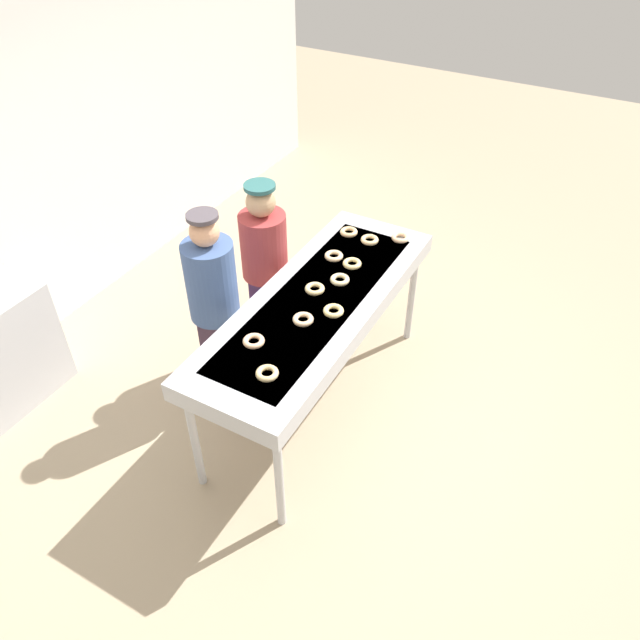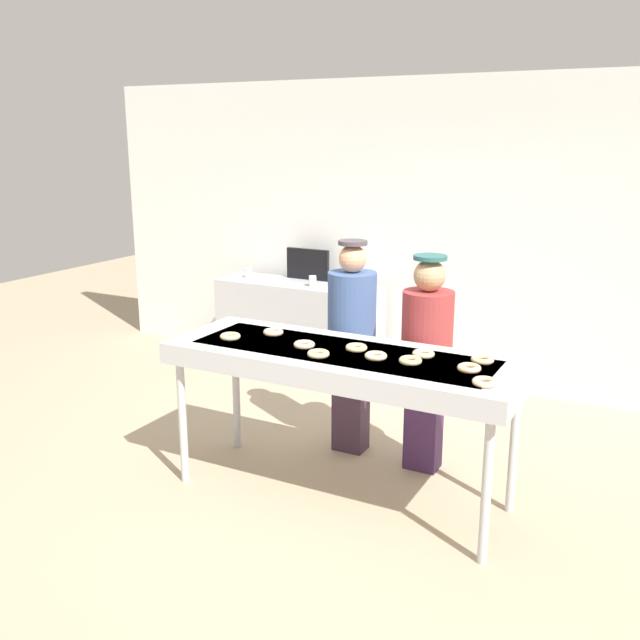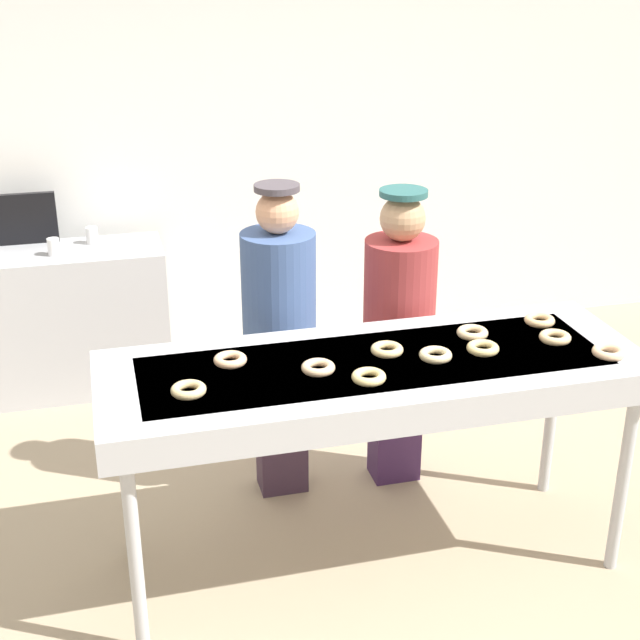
{
  "view_description": "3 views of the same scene",
  "coord_description": "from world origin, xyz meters",
  "px_view_note": "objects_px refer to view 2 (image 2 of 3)",
  "views": [
    {
      "loc": [
        -2.92,
        -1.64,
        3.62
      ],
      "look_at": [
        -0.3,
        -0.19,
        1.13
      ],
      "focal_mm": 34.73,
      "sensor_mm": 36.0,
      "label": 1
    },
    {
      "loc": [
        1.91,
        -3.9,
        2.36
      ],
      "look_at": [
        -0.15,
        -0.01,
        1.2
      ],
      "focal_mm": 40.03,
      "sensor_mm": 36.0,
      "label": 2
    },
    {
      "loc": [
        -1.07,
        -3.22,
        2.63
      ],
      "look_at": [
        -0.24,
        -0.0,
        1.23
      ],
      "focal_mm": 50.31,
      "sensor_mm": 36.0,
      "label": 3
    }
  ],
  "objects_px": {
    "plain_donut_9": "(469,368)",
    "menu_display": "(308,264)",
    "plain_donut_0": "(304,345)",
    "plain_donut_10": "(485,382)",
    "paper_cup_2": "(248,273)",
    "plain_donut_7": "(356,348)",
    "prep_counter": "(298,327)",
    "paper_cup_1": "(313,281)",
    "paper_cup_0": "(341,280)",
    "fryer_conveyor": "(342,363)",
    "worker_baker": "(427,350)",
    "plain_donut_1": "(376,356)",
    "plain_donut_8": "(482,360)",
    "plain_donut_5": "(230,336)",
    "plain_donut_6": "(318,354)",
    "plain_donut_2": "(273,332)",
    "plain_donut_3": "(410,360)",
    "plain_donut_4": "(423,354)",
    "worker_assistant": "(352,334)"
  },
  "relations": [
    {
      "from": "plain_donut_6",
      "to": "plain_donut_1",
      "type": "bearing_deg",
      "value": 20.74
    },
    {
      "from": "plain_donut_7",
      "to": "plain_donut_2",
      "type": "bearing_deg",
      "value": 174.18
    },
    {
      "from": "fryer_conveyor",
      "to": "prep_counter",
      "type": "xyz_separation_m",
      "value": [
        -1.54,
        2.14,
        -0.48
      ]
    },
    {
      "from": "paper_cup_1",
      "to": "plain_donut_4",
      "type": "bearing_deg",
      "value": -46.55
    },
    {
      "from": "worker_assistant",
      "to": "plain_donut_10",
      "type": "bearing_deg",
      "value": 133.68
    },
    {
      "from": "plain_donut_2",
      "to": "menu_display",
      "type": "bearing_deg",
      "value": 113.14
    },
    {
      "from": "plain_donut_2",
      "to": "worker_baker",
      "type": "xyz_separation_m",
      "value": [
        0.93,
        0.53,
        -0.14
      ]
    },
    {
      "from": "plain_donut_1",
      "to": "plain_donut_8",
      "type": "distance_m",
      "value": 0.64
    },
    {
      "from": "plain_donut_9",
      "to": "paper_cup_1",
      "type": "distance_m",
      "value": 2.99
    },
    {
      "from": "plain_donut_9",
      "to": "menu_display",
      "type": "relative_size",
      "value": 0.3
    },
    {
      "from": "plain_donut_0",
      "to": "plain_donut_7",
      "type": "height_order",
      "value": "same"
    },
    {
      "from": "plain_donut_3",
      "to": "plain_donut_4",
      "type": "bearing_deg",
      "value": 81.9
    },
    {
      "from": "plain_donut_5",
      "to": "plain_donut_10",
      "type": "distance_m",
      "value": 1.77
    },
    {
      "from": "paper_cup_1",
      "to": "paper_cup_2",
      "type": "xyz_separation_m",
      "value": [
        -0.79,
        0.07,
        0.0
      ]
    },
    {
      "from": "plain_donut_0",
      "to": "plain_donut_10",
      "type": "xyz_separation_m",
      "value": [
        1.23,
        -0.16,
        0.0
      ]
    },
    {
      "from": "fryer_conveyor",
      "to": "paper_cup_1",
      "type": "xyz_separation_m",
      "value": [
        -1.33,
        2.06,
        0.03
      ]
    },
    {
      "from": "plain_donut_3",
      "to": "plain_donut_4",
      "type": "distance_m",
      "value": 0.17
    },
    {
      "from": "worker_assistant",
      "to": "paper_cup_1",
      "type": "height_order",
      "value": "worker_assistant"
    },
    {
      "from": "plain_donut_0",
      "to": "menu_display",
      "type": "distance_m",
      "value": 2.71
    },
    {
      "from": "plain_donut_2",
      "to": "worker_assistant",
      "type": "distance_m",
      "value": 0.67
    },
    {
      "from": "worker_baker",
      "to": "worker_assistant",
      "type": "height_order",
      "value": "worker_assistant"
    },
    {
      "from": "plain_donut_7",
      "to": "fryer_conveyor",
      "type": "bearing_deg",
      "value": -142.6
    },
    {
      "from": "plain_donut_7",
      "to": "plain_donut_10",
      "type": "distance_m",
      "value": 0.94
    },
    {
      "from": "fryer_conveyor",
      "to": "plain_donut_8",
      "type": "bearing_deg",
      "value": 12.34
    },
    {
      "from": "paper_cup_1",
      "to": "plain_donut_10",
      "type": "bearing_deg",
      "value": -44.5
    },
    {
      "from": "paper_cup_1",
      "to": "plain_donut_9",
      "type": "bearing_deg",
      "value": -43.77
    },
    {
      "from": "plain_donut_7",
      "to": "plain_donut_8",
      "type": "bearing_deg",
      "value": 9.45
    },
    {
      "from": "plain_donut_6",
      "to": "plain_donut_9",
      "type": "distance_m",
      "value": 0.92
    },
    {
      "from": "paper_cup_2",
      "to": "menu_display",
      "type": "relative_size",
      "value": 0.22
    },
    {
      "from": "plain_donut_0",
      "to": "plain_donut_9",
      "type": "distance_m",
      "value": 1.08
    },
    {
      "from": "fryer_conveyor",
      "to": "worker_baker",
      "type": "xyz_separation_m",
      "value": [
        0.34,
        0.65,
        -0.04
      ]
    },
    {
      "from": "worker_assistant",
      "to": "paper_cup_1",
      "type": "bearing_deg",
      "value": -62.32
    },
    {
      "from": "fryer_conveyor",
      "to": "plain_donut_2",
      "type": "bearing_deg",
      "value": 168.01
    },
    {
      "from": "paper_cup_1",
      "to": "paper_cup_0",
      "type": "bearing_deg",
      "value": 37.66
    },
    {
      "from": "plain_donut_0",
      "to": "worker_baker",
      "type": "distance_m",
      "value": 0.92
    },
    {
      "from": "plain_donut_8",
      "to": "plain_donut_2",
      "type": "bearing_deg",
      "value": -177.53
    },
    {
      "from": "plain_donut_5",
      "to": "plain_donut_6",
      "type": "xyz_separation_m",
      "value": [
        0.71,
        -0.07,
        0.0
      ]
    },
    {
      "from": "prep_counter",
      "to": "menu_display",
      "type": "xyz_separation_m",
      "value": [
        0.0,
        0.2,
        0.62
      ]
    },
    {
      "from": "plain_donut_3",
      "to": "paper_cup_1",
      "type": "xyz_separation_m",
      "value": [
        -1.81,
        2.1,
        -0.06
      ]
    },
    {
      "from": "plain_donut_1",
      "to": "plain_donut_8",
      "type": "xyz_separation_m",
      "value": [
        0.6,
        0.23,
        0.0
      ]
    },
    {
      "from": "paper_cup_1",
      "to": "paper_cup_2",
      "type": "relative_size",
      "value": 1.0
    },
    {
      "from": "fryer_conveyor",
      "to": "plain_donut_7",
      "type": "height_order",
      "value": "plain_donut_7"
    },
    {
      "from": "plain_donut_5",
      "to": "plain_donut_9",
      "type": "bearing_deg",
      "value": 3.46
    },
    {
      "from": "plain_donut_2",
      "to": "plain_donut_8",
      "type": "height_order",
      "value": "same"
    },
    {
      "from": "plain_donut_10",
      "to": "plain_donut_5",
      "type": "bearing_deg",
      "value": 176.82
    },
    {
      "from": "plain_donut_8",
      "to": "paper_cup_0",
      "type": "height_order",
      "value": "plain_donut_8"
    },
    {
      "from": "plain_donut_4",
      "to": "plain_donut_7",
      "type": "xyz_separation_m",
      "value": [
        -0.42,
        -0.07,
        0.0
      ]
    },
    {
      "from": "worker_baker",
      "to": "plain_donut_3",
      "type": "bearing_deg",
      "value": 96.1
    },
    {
      "from": "plain_donut_3",
      "to": "plain_donut_8",
      "type": "xyz_separation_m",
      "value": [
        0.38,
        0.22,
        0.0
      ]
    },
    {
      "from": "plain_donut_7",
      "to": "plain_donut_9",
      "type": "relative_size",
      "value": 1.0
    }
  ]
}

